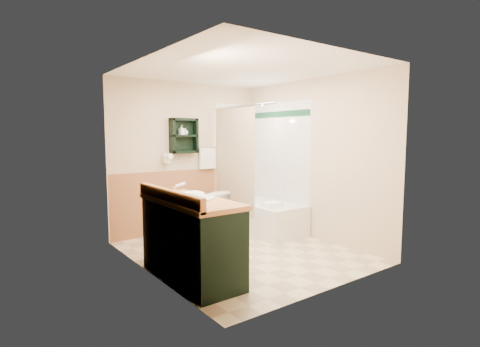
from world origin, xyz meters
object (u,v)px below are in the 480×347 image
Objects in this scene: toilet at (206,213)px; vanity_book at (156,184)px; wall_shelf at (184,136)px; vanity at (191,239)px; bathtub at (261,216)px; soap_bottle_b at (186,132)px; soap_bottle_a at (182,133)px; hair_dryer at (166,158)px.

vanity_book reaches higher than toilet.
vanity is (-0.89, -1.81, -1.11)m from wall_shelf.
vanity_book reaches higher than bathtub.
soap_bottle_b is at bearing 145.78° from bathtub.
toilet is 4.74× the size of soap_bottle_a.
vanity is (-0.59, -1.83, -0.76)m from hair_dryer.
vanity is at bearing -85.95° from vanity_book.
hair_dryer is 0.48m from soap_bottle_a.
hair_dryer is at bearing 151.80° from bathtub.
bathtub is at bearing -32.47° from soap_bottle_a.
wall_shelf reaches higher than vanity_book.
soap_bottle_b is at bearing -5.28° from hair_dryer.
wall_shelf is 3.68× the size of soap_bottle_a.
soap_bottle_a is at bearing 147.53° from bathtub.
hair_dryer reaches higher than toilet.
toilet is 1.32m from soap_bottle_a.
soap_bottle_b is (-1.00, 0.68, 1.37)m from bathtub.
bathtub is at bearing -33.77° from wall_shelf.
wall_shelf reaches higher than vanity.
vanity is 2.33m from soap_bottle_b.
wall_shelf is 1.27m from toilet.
vanity is 13.73× the size of soap_bottle_b.
wall_shelf is 1.80m from bathtub.
wall_shelf is 0.07m from soap_bottle_a.
vanity_book is (-1.23, -0.93, 0.65)m from toilet.
soap_bottle_b is (1.08, 1.29, 0.60)m from vanity_book.
soap_bottle_b is (0.07, 0.00, 0.01)m from soap_bottle_a.
toilet is at bearing -39.40° from hair_dryer.
hair_dryer reaches higher than vanity_book.
soap_bottle_a is at bearing -173.55° from wall_shelf.
hair_dryer is at bearing -53.97° from toilet.
vanity_book is 2.36× the size of soap_bottle_b.
soap_bottle_b is (0.32, -0.03, 0.40)m from hair_dryer.
vanity_book is 1.60× the size of soap_bottle_a.
hair_dryer is at bearing 175.24° from wall_shelf.
bathtub is at bearing -28.20° from hair_dryer.
vanity_book is 1.75m from soap_bottle_a.
soap_bottle_a is 1.47× the size of soap_bottle_b.
vanity_book is (-0.76, -1.32, -0.20)m from hair_dryer.
soap_bottle_a is (-1.07, 0.68, 1.36)m from bathtub.
hair_dryer is 1.61× the size of soap_bottle_a.
wall_shelf reaches higher than bathtub.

